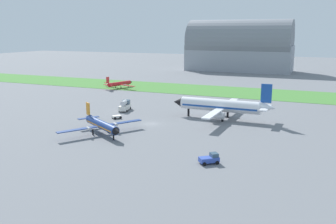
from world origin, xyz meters
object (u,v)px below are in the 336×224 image
Objects in this scene: airplane_midfield_jet at (222,106)px; airplane_foreground_turboprop at (101,124)px; baggage_cart_near_gate at (117,117)px; airplane_taxiing_turboprop at (119,84)px; fuel_truck_midfield at (125,105)px; pushback_tug_by_runway at (210,159)px.

airplane_midfield_jet reaches higher than airplane_foreground_turboprop.
airplane_foreground_turboprop reaches higher than baggage_cart_near_gate.
fuel_truck_midfield is at bearing -130.22° from airplane_taxiing_turboprop.
pushback_tug_by_runway is (7.42, -35.72, -2.89)m from airplane_midfield_jet.
airplane_foreground_turboprop reaches higher than pushback_tug_by_runway.
airplane_taxiing_turboprop reaches higher than fuel_truck_midfield.
pushback_tug_by_runway is (38.13, -35.44, -0.67)m from fuel_truck_midfield.
baggage_cart_near_gate is at bearing -176.65° from fuel_truck_midfield.
fuel_truck_midfield is at bearing 96.67° from pushback_tug_by_runway.
airplane_foreground_turboprop is at bearing -135.61° from airplane_taxiing_turboprop.
airplane_taxiing_turboprop is 0.94× the size of airplane_foreground_turboprop.
airplane_midfield_jet is 7.63× the size of pushback_tug_by_runway.
airplane_midfield_jet reaches higher than baggage_cart_near_gate.
fuel_truck_midfield is 1.76× the size of pushback_tug_by_runway.
airplane_taxiing_turboprop is 98.08m from pushback_tug_by_runway.
airplane_foreground_turboprop is 4.88× the size of pushback_tug_by_runway.
fuel_truck_midfield is at bearing 139.59° from airplane_foreground_turboprop.
airplane_midfield_jet is 36.60m from pushback_tug_by_runway.
fuel_truck_midfield is 52.06m from pushback_tug_by_runway.
airplane_midfield_jet is at bearing -107.81° from airplane_taxiing_turboprop.
airplane_taxiing_turboprop is at bearing 148.83° from airplane_foreground_turboprop.
airplane_midfield_jet is 30.79m from fuel_truck_midfield.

